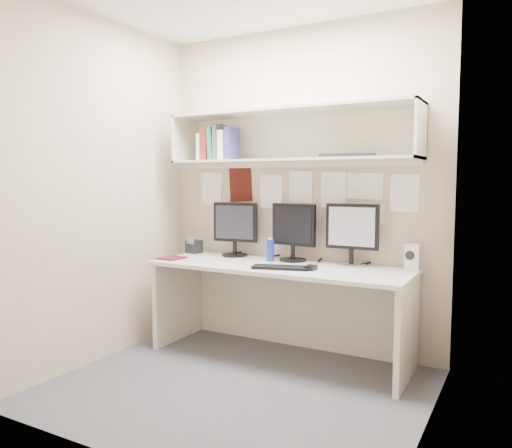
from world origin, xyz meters
The scene contains 19 objects.
floor centered at (0.00, 0.00, 0.00)m, with size 2.40×2.00×0.01m, color #46464B.
wall_back centered at (0.00, 1.00, 1.30)m, with size 2.40×0.02×2.60m, color #B8A48D.
wall_front centered at (0.00, -1.00, 1.30)m, with size 2.40×0.02×2.60m, color #B8A48D.
wall_left centered at (-1.20, 0.00, 1.30)m, with size 0.02×2.00×2.60m, color #B8A48D.
wall_right centered at (1.20, 0.00, 1.30)m, with size 0.02×2.00×2.60m, color #B8A48D.
desk centered at (0.00, 0.65, 0.37)m, with size 2.00×0.70×0.73m.
overhead_hutch centered at (0.00, 0.86, 1.72)m, with size 2.00×0.38×0.40m.
pinned_papers centered at (0.00, 0.99, 1.25)m, with size 1.92×0.01×0.48m, color white, non-canonical shape.
monitor_left centered at (-0.53, 0.87, 0.98)m, with size 0.39×0.22×0.46m.
monitor_center centered at (0.01, 0.87, 0.98)m, with size 0.39×0.22×0.46m.
monitor_right centered at (0.50, 0.87, 0.99)m, with size 0.40×0.22×0.47m.
keyboard centered at (0.08, 0.49, 0.74)m, with size 0.41×0.15×0.02m, color black.
mouse centered at (0.30, 0.55, 0.75)m, with size 0.07×0.11×0.03m, color black.
speaker centered at (0.93, 0.89, 0.83)m, with size 0.12×0.12×0.19m.
blue_bottle centered at (-0.15, 0.77, 0.82)m, with size 0.06×0.06×0.19m.
maroon_notebook centered at (-0.90, 0.48, 0.74)m, with size 0.17×0.20×0.01m, color #510D19.
desk_phone centered at (-0.94, 0.84, 0.79)m, with size 0.15×0.14×0.15m.
book_stack centered at (-0.63, 0.78, 1.67)m, with size 0.32×0.18×0.30m.
hutch_tray centered at (0.47, 0.79, 1.55)m, with size 0.40×0.15×0.03m, color black.
Camera 1 is at (1.66, -2.75, 1.37)m, focal length 35.00 mm.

